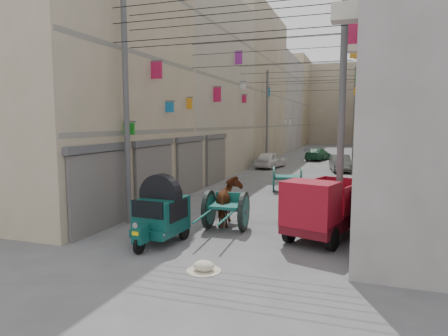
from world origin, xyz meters
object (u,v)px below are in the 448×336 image
at_px(mini_truck, 321,211).
at_px(second_cart, 287,178).
at_px(distant_car_green, 318,154).
at_px(distant_car_white, 270,160).
at_px(distant_car_grey, 340,163).
at_px(tonga_cart, 226,210).
at_px(feed_sack, 204,266).
at_px(horse, 230,201).
at_px(auto_rickshaw, 161,212).

distance_m(mini_truck, second_cart, 8.65).
bearing_deg(distant_car_green, distant_car_white, 81.69).
bearing_deg(distant_car_grey, second_cart, -111.91).
height_order(tonga_cart, distant_car_grey, tonga_cart).
relative_size(mini_truck, distant_car_green, 0.94).
distance_m(tonga_cart, distant_car_grey, 18.17).
height_order(feed_sack, distant_car_grey, distant_car_grey).
bearing_deg(second_cart, mini_truck, -83.32).
xyz_separation_m(tonga_cart, feed_sack, (0.70, -3.77, -0.55)).
height_order(second_cart, distant_car_green, second_cart).
distance_m(distant_car_white, distant_car_green, 8.40).
bearing_deg(tonga_cart, feed_sack, -83.11).
bearing_deg(horse, distant_car_green, -105.42).
xyz_separation_m(tonga_cart, mini_truck, (3.12, -0.28, 0.24)).
xyz_separation_m(horse, distant_car_grey, (2.94, 17.23, -0.21)).
bearing_deg(second_cart, distant_car_grey, 67.84).
bearing_deg(second_cart, distant_car_white, 97.11).
xyz_separation_m(feed_sack, distant_car_green, (-0.33, 30.08, 0.44)).
bearing_deg(distant_car_grey, distant_car_green, 96.85).
xyz_separation_m(second_cart, horse, (-0.77, -7.30, 0.12)).
relative_size(tonga_cart, distant_car_white, 0.78).
distance_m(tonga_cart, horse, 0.74).
bearing_deg(distant_car_green, distant_car_grey, 118.13).
relative_size(distant_car_grey, distant_car_green, 0.94).
bearing_deg(feed_sack, auto_rickshaw, 139.75).
bearing_deg(mini_truck, horse, -179.66).
bearing_deg(second_cart, distant_car_green, 81.09).
bearing_deg(distant_car_green, feed_sack, 102.34).
distance_m(auto_rickshaw, tonga_cart, 2.45).
height_order(tonga_cart, second_cart, tonga_cart).
relative_size(horse, distant_car_grey, 0.52).
height_order(horse, distant_car_white, horse).
relative_size(second_cart, distant_car_grey, 0.45).
xyz_separation_m(feed_sack, distant_car_white, (-3.20, 22.19, 0.51)).
distance_m(mini_truck, distant_car_grey, 18.23).
distance_m(horse, distant_car_white, 17.87).
relative_size(mini_truck, distant_car_grey, 1.00).
bearing_deg(feed_sack, distant_car_white, 98.22).
bearing_deg(feed_sack, mini_truck, 55.28).
bearing_deg(mini_truck, tonga_cart, -167.58).
bearing_deg(distant_car_grey, distant_car_white, 165.36).
height_order(distant_car_white, distant_car_green, distant_car_white).
relative_size(second_cart, distant_car_white, 0.44).
distance_m(second_cart, distant_car_white, 10.88).
relative_size(mini_truck, feed_sack, 7.07).
xyz_separation_m(second_cart, distant_car_grey, (2.17, 9.93, -0.09)).
bearing_deg(auto_rickshaw, distant_car_grey, 81.61).
relative_size(mini_truck, horse, 1.91).
relative_size(auto_rickshaw, mini_truck, 0.62).
distance_m(auto_rickshaw, feed_sack, 2.83).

